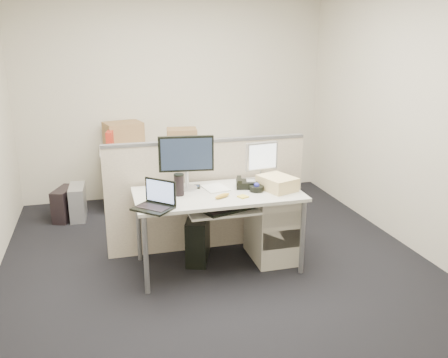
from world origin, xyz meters
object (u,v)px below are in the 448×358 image
object	(u,v)px
monitor_main	(186,163)
desk_phone	(247,184)
laptop	(152,196)
desk	(218,199)

from	to	relation	value
monitor_main	desk_phone	world-z (taller)	monitor_main
laptop	desk_phone	world-z (taller)	laptop
monitor_main	desk	bearing A→B (deg)	-28.45
desk	desk_phone	size ratio (longest dim) A/B	7.53
monitor_main	laptop	size ratio (longest dim) A/B	1.65
monitor_main	desk_phone	distance (m)	0.60
desk	monitor_main	world-z (taller)	monitor_main
desk	desk_phone	distance (m)	0.33
desk	laptop	distance (m)	0.70
desk	desk_phone	bearing A→B (deg)	14.93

